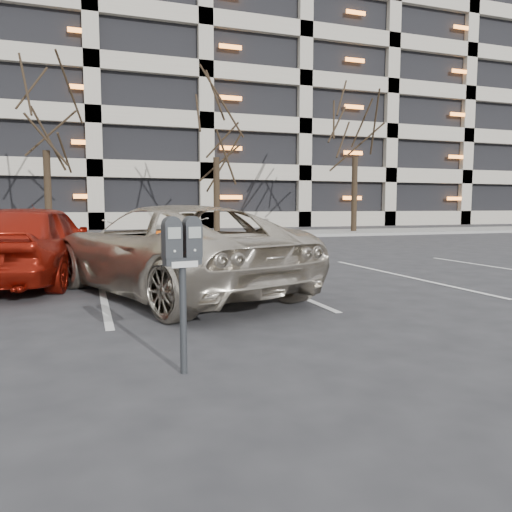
{
  "coord_description": "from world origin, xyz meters",
  "views": [
    {
      "loc": [
        -1.62,
        -5.85,
        1.36
      ],
      "look_at": [
        -0.01,
        -1.15,
        0.86
      ],
      "focal_mm": 35.0,
      "sensor_mm": 36.0,
      "label": 1
    }
  ],
  "objects_px": {
    "suv_silver": "(171,250)",
    "tree_d": "(356,110)",
    "car_red": "(32,243)",
    "parking_meter": "(182,256)",
    "tree_b": "(44,95)",
    "tree_c": "(216,108)"
  },
  "relations": [
    {
      "from": "suv_silver",
      "to": "tree_d",
      "type": "bearing_deg",
      "value": -149.44
    },
    {
      "from": "car_red",
      "to": "parking_meter",
      "type": "bearing_deg",
      "value": 118.41
    },
    {
      "from": "car_red",
      "to": "tree_d",
      "type": "bearing_deg",
      "value": -125.34
    },
    {
      "from": "tree_b",
      "to": "suv_silver",
      "type": "distance_m",
      "value": 15.26
    },
    {
      "from": "parking_meter",
      "to": "suv_silver",
      "type": "height_order",
      "value": "suv_silver"
    },
    {
      "from": "tree_b",
      "to": "parking_meter",
      "type": "bearing_deg",
      "value": -83.31
    },
    {
      "from": "tree_c",
      "to": "car_red",
      "type": "relative_size",
      "value": 1.87
    },
    {
      "from": "tree_b",
      "to": "parking_meter",
      "type": "distance_m",
      "value": 18.67
    },
    {
      "from": "tree_b",
      "to": "car_red",
      "type": "bearing_deg",
      "value": -87.75
    },
    {
      "from": "parking_meter",
      "to": "tree_c",
      "type": "bearing_deg",
      "value": 63.81
    },
    {
      "from": "tree_b",
      "to": "tree_c",
      "type": "relative_size",
      "value": 1.02
    },
    {
      "from": "tree_b",
      "to": "parking_meter",
      "type": "height_order",
      "value": "tree_b"
    },
    {
      "from": "tree_b",
      "to": "car_red",
      "type": "distance_m",
      "value": 13.36
    },
    {
      "from": "tree_c",
      "to": "tree_d",
      "type": "distance_m",
      "value": 7.01
    },
    {
      "from": "suv_silver",
      "to": "tree_b",
      "type": "bearing_deg",
      "value": -100.17
    },
    {
      "from": "tree_b",
      "to": "tree_d",
      "type": "distance_m",
      "value": 14.0
    },
    {
      "from": "tree_d",
      "to": "car_red",
      "type": "relative_size",
      "value": 1.99
    },
    {
      "from": "tree_b",
      "to": "tree_c",
      "type": "height_order",
      "value": "tree_b"
    },
    {
      "from": "tree_d",
      "to": "parking_meter",
      "type": "distance_m",
      "value": 22.1
    },
    {
      "from": "tree_b",
      "to": "tree_d",
      "type": "xyz_separation_m",
      "value": [
        14.0,
        0.0,
        0.29
      ]
    },
    {
      "from": "tree_d",
      "to": "suv_silver",
      "type": "bearing_deg",
      "value": -128.78
    },
    {
      "from": "suv_silver",
      "to": "parking_meter",
      "type": "bearing_deg",
      "value": 61.52
    }
  ]
}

